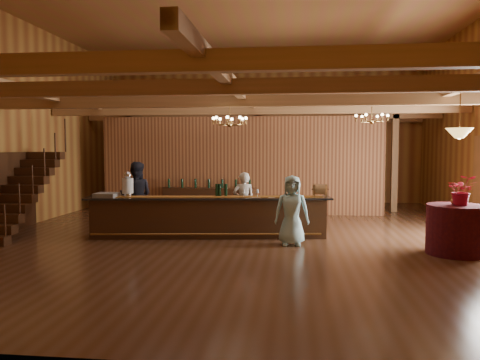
# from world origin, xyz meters

# --- Properties ---
(floor) EXTENTS (14.00, 14.00, 0.00)m
(floor) POSITION_xyz_m (0.00, 0.00, 0.00)
(floor) COLOR #4B2C18
(floor) RESTS_ON ground
(ceiling) EXTENTS (14.00, 14.00, 0.00)m
(ceiling) POSITION_xyz_m (0.00, 0.00, 5.50)
(ceiling) COLOR olive
(ceiling) RESTS_ON wall_back
(wall_back) EXTENTS (12.00, 0.10, 5.50)m
(wall_back) POSITION_xyz_m (0.00, 7.00, 2.75)
(wall_back) COLOR #A67431
(wall_back) RESTS_ON floor
(wall_front) EXTENTS (12.00, 0.10, 5.50)m
(wall_front) POSITION_xyz_m (0.00, -7.00, 2.75)
(wall_front) COLOR #A67431
(wall_front) RESTS_ON floor
(wall_left) EXTENTS (0.10, 14.00, 5.50)m
(wall_left) POSITION_xyz_m (-6.00, 0.00, 2.75)
(wall_left) COLOR #A67431
(wall_left) RESTS_ON floor
(beam_grid) EXTENTS (11.90, 13.90, 0.39)m
(beam_grid) POSITION_xyz_m (0.00, 0.51, 3.24)
(beam_grid) COLOR #A66C42
(beam_grid) RESTS_ON wall_left
(support_posts) EXTENTS (9.20, 10.20, 3.20)m
(support_posts) POSITION_xyz_m (0.00, -0.50, 1.60)
(support_posts) COLOR #A66C42
(support_posts) RESTS_ON floor
(partition_wall) EXTENTS (9.00, 0.18, 3.10)m
(partition_wall) POSITION_xyz_m (-0.50, 3.50, 1.55)
(partition_wall) COLOR brown
(partition_wall) RESTS_ON floor
(staircase) EXTENTS (1.00, 2.80, 2.00)m
(staircase) POSITION_xyz_m (-5.45, -0.74, 1.00)
(staircase) COLOR #391E0D
(staircase) RESTS_ON floor
(backroom_boxes) EXTENTS (4.10, 0.60, 1.10)m
(backroom_boxes) POSITION_xyz_m (-0.29, 5.50, 0.53)
(backroom_boxes) COLOR #391E0D
(backroom_boxes) RESTS_ON floor
(tasting_bar) EXTENTS (5.79, 1.41, 0.97)m
(tasting_bar) POSITION_xyz_m (-0.79, -0.56, 0.49)
(tasting_bar) COLOR #391E0D
(tasting_bar) RESTS_ON floor
(beverage_dispenser) EXTENTS (0.26, 0.26, 0.60)m
(beverage_dispenser) POSITION_xyz_m (-2.70, -0.75, 1.24)
(beverage_dispenser) COLOR silver
(beverage_dispenser) RESTS_ON tasting_bar
(glass_rack_tray) EXTENTS (0.50, 0.50, 0.10)m
(glass_rack_tray) POSITION_xyz_m (-3.16, -0.89, 1.01)
(glass_rack_tray) COLOR gray
(glass_rack_tray) RESTS_ON tasting_bar
(raffle_drum) EXTENTS (0.34, 0.24, 0.30)m
(raffle_drum) POSITION_xyz_m (1.81, -0.29, 1.13)
(raffle_drum) COLOR brown
(raffle_drum) RESTS_ON tasting_bar
(bar_bottle_0) EXTENTS (0.07, 0.07, 0.30)m
(bar_bottle_0) POSITION_xyz_m (-0.62, -0.43, 1.11)
(bar_bottle_0) COLOR black
(bar_bottle_0) RESTS_ON tasting_bar
(bar_bottle_1) EXTENTS (0.07, 0.07, 0.30)m
(bar_bottle_1) POSITION_xyz_m (-0.55, -0.42, 1.11)
(bar_bottle_1) COLOR black
(bar_bottle_1) RESTS_ON tasting_bar
(bar_bottle_2) EXTENTS (0.07, 0.07, 0.30)m
(bar_bottle_2) POSITION_xyz_m (-0.41, -0.40, 1.11)
(bar_bottle_2) COLOR black
(bar_bottle_2) RESTS_ON tasting_bar
(backbar_shelf) EXTENTS (3.03, 0.97, 0.84)m
(backbar_shelf) POSITION_xyz_m (-1.46, 3.16, 0.42)
(backbar_shelf) COLOR #391E0D
(backbar_shelf) RESTS_ON floor
(round_table) EXTENTS (1.14, 1.14, 0.98)m
(round_table) POSITION_xyz_m (4.41, -1.76, 0.49)
(round_table) COLOR #510E13
(round_table) RESTS_ON floor
(chandelier_left) EXTENTS (0.80, 0.80, 0.62)m
(chandelier_left) POSITION_xyz_m (-0.29, -0.57, 2.74)
(chandelier_left) COLOR #A67C3F
(chandelier_left) RESTS_ON beam_grid
(chandelier_right) EXTENTS (0.80, 0.80, 0.51)m
(chandelier_right) POSITION_xyz_m (3.11, 0.56, 2.85)
(chandelier_right) COLOR #A67C3F
(chandelier_right) RESTS_ON beam_grid
(pendant_lamp) EXTENTS (0.52, 0.52, 0.90)m
(pendant_lamp) POSITION_xyz_m (4.41, -1.76, 2.40)
(pendant_lamp) COLOR #A67C3F
(pendant_lamp) RESTS_ON beam_grid
(bartender) EXTENTS (0.60, 0.44, 1.51)m
(bartender) POSITION_xyz_m (-0.05, 0.27, 0.75)
(bartender) COLOR silver
(bartender) RESTS_ON floor
(staff_second) EXTENTS (0.93, 0.76, 1.76)m
(staff_second) POSITION_xyz_m (-2.84, 0.24, 0.88)
(staff_second) COLOR black
(staff_second) RESTS_ON floor
(guest) EXTENTS (0.76, 0.51, 1.52)m
(guest) POSITION_xyz_m (1.16, -1.26, 0.76)
(guest) COLOR #A1D7DA
(guest) RESTS_ON floor
(floor_plant) EXTENTS (0.76, 0.68, 1.15)m
(floor_plant) POSITION_xyz_m (2.51, 3.76, 0.58)
(floor_plant) COLOR #174715
(floor_plant) RESTS_ON floor
(table_flowers) EXTENTS (0.64, 0.59, 0.60)m
(table_flowers) POSITION_xyz_m (4.47, -1.83, 1.28)
(table_flowers) COLOR #A5102B
(table_flowers) RESTS_ON round_table
(table_vase) EXTENTS (0.17, 0.17, 0.30)m
(table_vase) POSITION_xyz_m (4.39, -1.69, 1.13)
(table_vase) COLOR #A67C3F
(table_vase) RESTS_ON round_table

